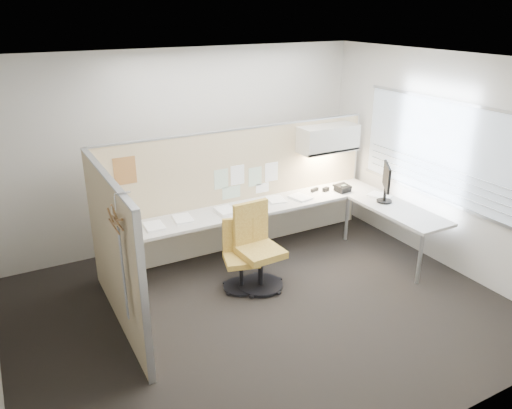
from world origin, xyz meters
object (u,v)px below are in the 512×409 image
chair_right (257,250)px  monitor (386,181)px  phone (342,188)px  desk (280,214)px  chair_left (240,257)px

chair_right → monitor: size_ratio=1.95×
monitor → phone: bearing=56.8°
chair_right → desk: bearing=39.0°
desk → chair_right: 0.94m
desk → chair_left: size_ratio=4.60×
chair_left → chair_right: (0.20, -0.07, 0.09)m
chair_right → monitor: bearing=-1.9°
phone → monitor: bearing=-75.1°
monitor → desk: bearing=101.6°
chair_right → phone: size_ratio=4.64×
chair_right → phone: 1.95m
chair_right → monitor: (2.07, 0.03, 0.55)m
phone → chair_left: bearing=-170.6°
chair_left → monitor: (2.27, -0.04, 0.64)m
chair_left → monitor: monitor is taller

